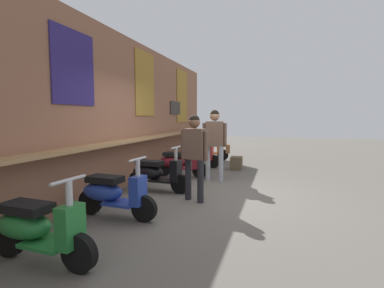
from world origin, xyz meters
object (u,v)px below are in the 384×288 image
(shopper_with_handbag, at_px, (215,138))
(scooter_green, at_px, (35,228))
(scooter_maroon, at_px, (179,162))
(scooter_orange, at_px, (207,149))
(shopper_browsing, at_px, (194,149))
(scooter_blue, at_px, (112,193))
(scooter_black, at_px, (155,173))
(merchandise_crate, at_px, (236,163))
(scooter_red, at_px, (195,155))

(shopper_with_handbag, bearing_deg, scooter_green, 156.95)
(scooter_green, relative_size, scooter_maroon, 1.00)
(scooter_orange, bearing_deg, shopper_browsing, -76.20)
(scooter_blue, height_order, scooter_maroon, same)
(scooter_black, distance_m, merchandise_crate, 3.34)
(scooter_blue, relative_size, scooter_maroon, 1.00)
(scooter_green, xyz_separation_m, scooter_black, (3.18, 0.00, 0.00))
(scooter_black, relative_size, shopper_with_handbag, 0.81)
(scooter_maroon, bearing_deg, scooter_red, 88.71)
(scooter_green, distance_m, scooter_red, 6.31)
(scooter_red, height_order, shopper_with_handbag, shopper_with_handbag)
(scooter_blue, relative_size, shopper_browsing, 0.87)
(scooter_green, xyz_separation_m, shopper_browsing, (2.73, -1.00, 0.60))
(scooter_blue, distance_m, scooter_red, 4.81)
(scooter_red, bearing_deg, merchandise_crate, -2.56)
(scooter_maroon, bearing_deg, scooter_green, -91.29)
(scooter_maroon, relative_size, shopper_with_handbag, 0.80)
(scooter_red, distance_m, shopper_browsing, 3.77)
(scooter_green, relative_size, scooter_orange, 1.00)
(scooter_red, height_order, shopper_browsing, shopper_browsing)
(scooter_green, relative_size, shopper_browsing, 0.87)
(shopper_browsing, distance_m, merchandise_crate, 3.63)
(shopper_with_handbag, height_order, merchandise_crate, shopper_with_handbag)
(scooter_black, bearing_deg, merchandise_crate, 70.59)
(scooter_blue, bearing_deg, shopper_with_handbag, 75.77)
(scooter_maroon, relative_size, scooter_red, 1.00)
(scooter_green, height_order, scooter_blue, same)
(shopper_browsing, bearing_deg, merchandise_crate, -173.60)
(scooter_orange, height_order, shopper_with_handbag, shopper_with_handbag)
(scooter_blue, bearing_deg, scooter_maroon, 94.38)
(scooter_orange, bearing_deg, scooter_black, -87.07)
(scooter_black, xyz_separation_m, scooter_orange, (4.74, 0.00, 0.00))
(merchandise_crate, bearing_deg, scooter_black, 157.11)
(scooter_green, height_order, shopper_browsing, shopper_browsing)
(scooter_blue, xyz_separation_m, scooter_maroon, (3.21, 0.00, 0.00))
(scooter_blue, xyz_separation_m, merchandise_crate, (4.75, -1.30, -0.20))
(scooter_blue, relative_size, shopper_with_handbag, 0.81)
(scooter_maroon, distance_m, scooter_red, 1.59)
(merchandise_crate, bearing_deg, scooter_maroon, 139.88)
(scooter_black, height_order, scooter_orange, same)
(scooter_green, bearing_deg, scooter_blue, 94.08)
(scooter_green, height_order, shopper_with_handbag, shopper_with_handbag)
(merchandise_crate, bearing_deg, scooter_red, 87.56)
(scooter_orange, bearing_deg, scooter_blue, -87.07)
(scooter_red, distance_m, scooter_orange, 1.62)
(scooter_maroon, xyz_separation_m, shopper_browsing, (-1.99, -1.00, 0.60))
(scooter_blue, relative_size, scooter_orange, 1.00)
(scooter_green, bearing_deg, scooter_maroon, 94.08)
(scooter_blue, bearing_deg, merchandise_crate, 79.11)
(scooter_blue, height_order, scooter_red, same)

